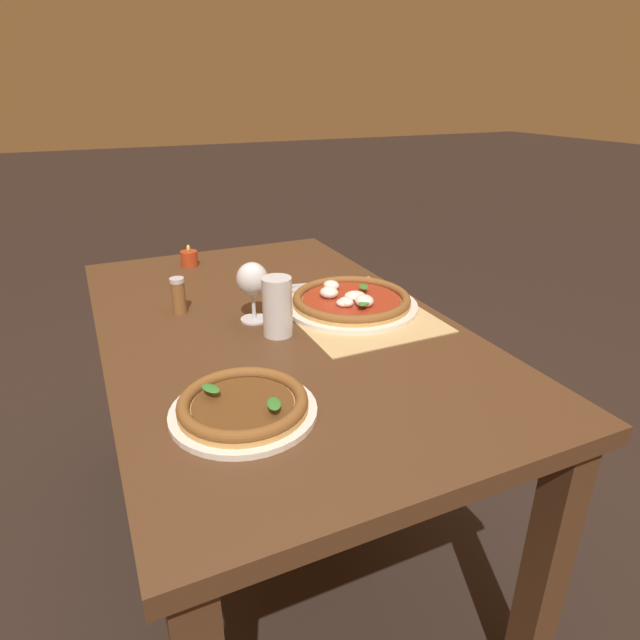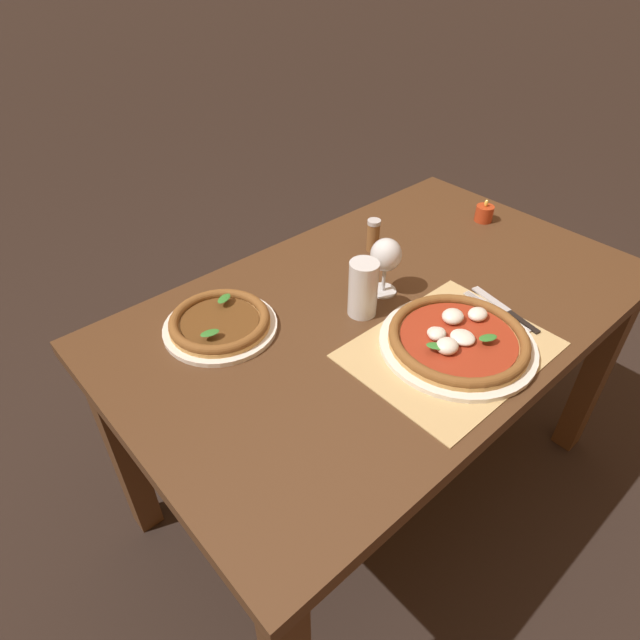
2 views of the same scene
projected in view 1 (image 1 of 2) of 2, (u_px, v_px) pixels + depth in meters
name	position (u px, v px, depth m)	size (l,w,h in m)	color
ground_plane	(283.00, 537.00, 1.67)	(24.00, 24.00, 0.00)	black
dining_table	(276.00, 357.00, 1.41)	(1.40, 0.84, 0.74)	#4C301C
paper_placemat	(354.00, 311.00, 1.43)	(0.45, 0.35, 0.00)	tan
pizza_near	(351.00, 301.00, 1.44)	(0.36, 0.36, 0.05)	silver
pizza_far	(243.00, 406.00, 0.98)	(0.27, 0.27, 0.04)	silver
wine_glass	(252.00, 282.00, 1.34)	(0.08, 0.08, 0.16)	silver
pint_glass	(277.00, 308.00, 1.27)	(0.07, 0.07, 0.15)	silver
fork	(319.00, 287.00, 1.59)	(0.04, 0.20, 0.00)	#B7B7BC
knife	(319.00, 284.00, 1.61)	(0.06, 0.21, 0.01)	black
votive_candle	(189.00, 259.00, 1.78)	(0.06, 0.06, 0.07)	#B23819
pepper_shaker	(178.00, 295.00, 1.40)	(0.04, 0.04, 0.10)	brown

